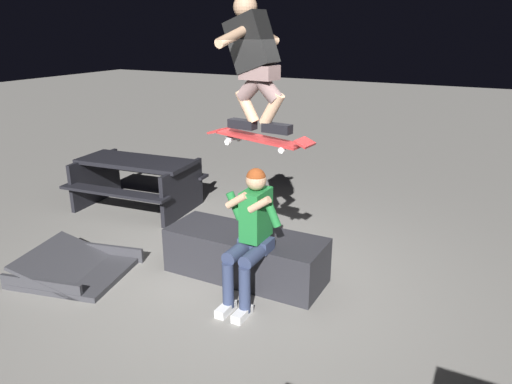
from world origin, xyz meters
TOP-DOWN VIEW (x-y plane):
  - ground_plane at (0.00, 0.00)m, footprint 40.00×40.00m
  - ledge_box_main at (-0.01, -0.13)m, footprint 1.73×0.65m
  - person_sitting_on_ledge at (-0.28, 0.25)m, footprint 0.59×0.75m
  - skateboard at (-0.38, 0.28)m, footprint 1.03×0.29m
  - skater_airborne at (-0.32, 0.27)m, footprint 0.63×0.89m
  - kicker_ramp at (1.66, 0.72)m, footprint 1.23×1.17m
  - picnic_table_back at (2.43, -1.23)m, footprint 1.82×1.50m

SIDE VIEW (x-z plane):
  - ground_plane at x=0.00m, z-range 0.00..0.00m
  - kicker_ramp at x=1.66m, z-range -0.12..0.24m
  - ledge_box_main at x=-0.01m, z-range 0.00..0.50m
  - picnic_table_back at x=2.43m, z-range 0.12..0.87m
  - person_sitting_on_ledge at x=-0.28m, z-range 0.08..1.41m
  - skateboard at x=-0.38m, z-range 1.59..1.72m
  - skater_airborne at x=-0.32m, z-range 1.78..2.90m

